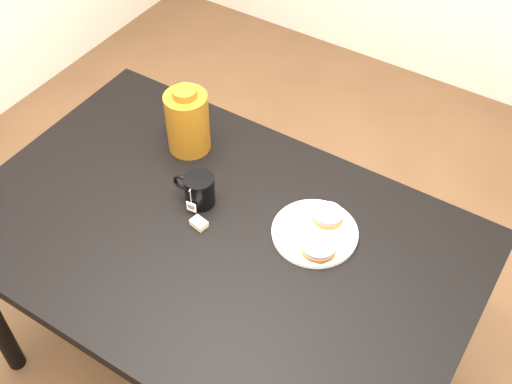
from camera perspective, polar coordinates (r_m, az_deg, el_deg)
ground_plane at (r=2.39m, az=-2.74°, el=-15.20°), size 4.00×4.00×0.00m
table at (r=1.82m, az=-3.47°, el=-5.39°), size 1.40×0.90×0.75m
plate at (r=1.75m, az=5.25°, el=-3.58°), size 0.24×0.24×0.02m
bagel_back at (r=1.77m, az=6.41°, el=-2.09°), size 0.09×0.09×0.03m
bagel_front at (r=1.70m, az=5.60°, el=-4.97°), size 0.12×0.12×0.03m
mug at (r=1.80m, az=-5.10°, el=0.19°), size 0.13×0.10×0.10m
teabag_pouch at (r=1.77m, az=-5.09°, el=-2.79°), size 0.05×0.04×0.02m
bagel_package at (r=1.94m, az=-6.10°, el=6.28°), size 0.16×0.16×0.22m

